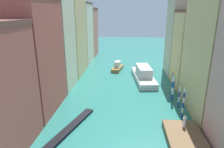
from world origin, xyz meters
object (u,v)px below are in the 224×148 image
object	(u,v)px
mooring_pole_0	(184,102)
gondola_black	(70,128)
vaporetto_white	(143,75)
mooring_pole_2	(173,87)
waterfront_dock	(184,136)
person_on_dock	(184,122)
mooring_pole_3	(173,83)
mooring_pole_1	(179,96)
motorboat_0	(117,67)

from	to	relation	value
mooring_pole_0	gondola_black	xyz separation A→B (m)	(-14.65, -3.95, -2.26)
vaporetto_white	mooring_pole_2	bearing A→B (deg)	-68.50
waterfront_dock	person_on_dock	size ratio (longest dim) A/B	3.98
waterfront_dock	mooring_pole_0	bearing A→B (deg)	78.99
mooring_pole_0	vaporetto_white	bearing A→B (deg)	105.01
person_on_dock	mooring_pole_3	size ratio (longest dim) A/B	0.32
mooring_pole_3	gondola_black	xyz separation A→B (m)	(-14.77, -11.43, -2.22)
mooring_pole_0	vaporetto_white	xyz separation A→B (m)	(-4.20, 15.67, -1.30)
gondola_black	mooring_pole_1	bearing A→B (deg)	25.56
waterfront_dock	gondola_black	bearing A→B (deg)	175.59
mooring_pole_1	gondola_black	bearing A→B (deg)	-154.44
mooring_pole_3	gondola_black	bearing A→B (deg)	-142.26
waterfront_dock	mooring_pole_3	distance (m)	12.69
mooring_pole_0	gondola_black	size ratio (longest dim) A/B	0.48
person_on_dock	mooring_pole_0	size ratio (longest dim) A/B	0.32
mooring_pole_2	mooring_pole_3	size ratio (longest dim) A/B	1.04
mooring_pole_1	motorboat_0	xyz separation A→B (m)	(-10.37, 19.78, -1.18)
mooring_pole_0	mooring_pole_3	size ratio (longest dim) A/B	1.02
mooring_pole_0	mooring_pole_2	world-z (taller)	mooring_pole_2
person_on_dock	mooring_pole_1	distance (m)	6.85
gondola_black	motorboat_0	world-z (taller)	motorboat_0
mooring_pole_0	mooring_pole_2	bearing A→B (deg)	92.22
waterfront_dock	vaporetto_white	world-z (taller)	vaporetto_white
waterfront_dock	mooring_pole_2	bearing A→B (deg)	85.89
waterfront_dock	gondola_black	size ratio (longest dim) A/B	0.60
waterfront_dock	mooring_pole_3	xyz separation A→B (m)	(1.09, 12.48, 2.02)
motorboat_0	vaporetto_white	bearing A→B (deg)	-50.91
mooring_pole_1	gondola_black	size ratio (longest dim) A/B	0.38
mooring_pole_1	vaporetto_white	world-z (taller)	mooring_pole_1
mooring_pole_2	mooring_pole_0	bearing A→B (deg)	-87.78
motorboat_0	gondola_black	bearing A→B (deg)	-99.55
mooring_pole_1	motorboat_0	world-z (taller)	mooring_pole_1
mooring_pole_2	gondola_black	world-z (taller)	mooring_pole_2
person_on_dock	vaporetto_white	size ratio (longest dim) A/B	0.12
person_on_dock	vaporetto_white	bearing A→B (deg)	100.27
vaporetto_white	gondola_black	distance (m)	22.25
mooring_pole_1	mooring_pole_3	size ratio (longest dim) A/B	0.81
person_on_dock	gondola_black	size ratio (longest dim) A/B	0.15
waterfront_dock	vaporetto_white	size ratio (longest dim) A/B	0.47
mooring_pole_2	mooring_pole_3	bearing A→B (deg)	80.17
waterfront_dock	vaporetto_white	distance (m)	20.94
vaporetto_white	motorboat_0	distance (m)	9.40
person_on_dock	mooring_pole_3	distance (m)	11.14
mooring_pole_3	mooring_pole_0	bearing A→B (deg)	-90.92
motorboat_0	person_on_dock	bearing A→B (deg)	-70.49
vaporetto_white	mooring_pole_1	bearing A→B (deg)	-70.41
waterfront_dock	mooring_pole_0	world-z (taller)	mooring_pole_0
person_on_dock	mooring_pole_3	world-z (taller)	mooring_pole_3
person_on_dock	mooring_pole_1	bearing A→B (deg)	81.93
mooring_pole_1	mooring_pole_3	world-z (taller)	mooring_pole_3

